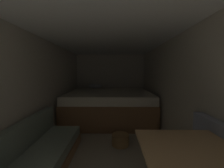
% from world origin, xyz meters
% --- Properties ---
extents(ground_plane, '(7.28, 7.28, 0.00)m').
position_xyz_m(ground_plane, '(0.00, 2.08, 0.00)').
color(ground_plane, '#A39984').
extents(wall_back, '(2.47, 0.05, 1.96)m').
position_xyz_m(wall_back, '(0.00, 4.74, 0.98)').
color(wall_back, beige).
rests_on(wall_back, ground).
extents(wall_left, '(0.05, 5.28, 1.96)m').
position_xyz_m(wall_left, '(-1.21, 2.08, 0.98)').
color(wall_left, beige).
rests_on(wall_left, ground).
extents(wall_right, '(0.05, 5.28, 1.96)m').
position_xyz_m(wall_right, '(1.21, 2.08, 0.98)').
color(wall_right, beige).
rests_on(wall_right, ground).
extents(ceiling_slab, '(2.47, 5.28, 0.05)m').
position_xyz_m(ceiling_slab, '(0.00, 2.08, 1.98)').
color(ceiling_slab, white).
rests_on(ceiling_slab, wall_left).
extents(bed, '(2.25, 2.00, 0.95)m').
position_xyz_m(bed, '(-0.00, 3.67, 0.40)').
color(bed, brown).
rests_on(bed, ground).
extents(dinette_table, '(0.72, 0.71, 0.77)m').
position_xyz_m(dinette_table, '(0.70, 0.69, 0.67)').
color(dinette_table, tan).
rests_on(dinette_table, ground).
extents(wicker_basket, '(0.31, 0.31, 0.20)m').
position_xyz_m(wicker_basket, '(0.25, 2.19, 0.10)').
color(wicker_basket, olive).
rests_on(wicker_basket, ground).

